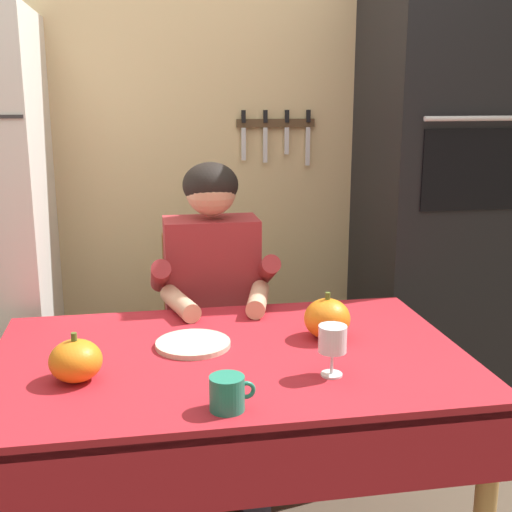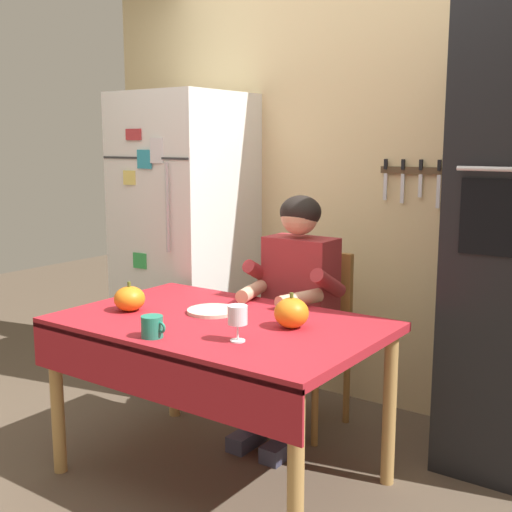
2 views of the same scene
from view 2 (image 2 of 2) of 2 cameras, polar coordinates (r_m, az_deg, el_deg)
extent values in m
plane|color=brown|center=(3.08, -4.30, -19.40)|extent=(10.00, 10.00, 0.00)
cube|color=#D1B784|center=(3.81, 9.20, 6.66)|extent=(3.70, 0.10, 2.60)
cube|color=#4C3823|center=(3.61, 13.52, 7.30)|extent=(0.36, 0.02, 0.04)
cube|color=silver|center=(3.67, 11.23, 5.96)|extent=(0.02, 0.01, 0.15)
cube|color=black|center=(3.66, 11.29, 7.88)|extent=(0.02, 0.01, 0.06)
cube|color=silver|center=(3.63, 12.68, 5.78)|extent=(0.02, 0.01, 0.16)
cube|color=black|center=(3.62, 12.74, 7.81)|extent=(0.02, 0.01, 0.06)
cube|color=silver|center=(3.59, 14.17, 5.97)|extent=(0.02, 0.01, 0.12)
cube|color=black|center=(3.58, 14.23, 7.73)|extent=(0.02, 0.01, 0.06)
cube|color=silver|center=(3.56, 15.65, 5.44)|extent=(0.02, 0.01, 0.17)
cube|color=black|center=(3.55, 15.75, 7.65)|extent=(0.02, 0.01, 0.06)
cube|color=white|center=(4.08, -6.15, 1.29)|extent=(0.68, 0.68, 1.80)
cylinder|color=silver|center=(3.66, -7.76, 4.22)|extent=(0.02, 0.02, 0.50)
cube|color=#333335|center=(3.79, -9.77, 8.44)|extent=(0.67, 0.01, 0.01)
cube|color=teal|center=(3.78, -9.75, 8.34)|extent=(0.11, 0.01, 0.11)
cube|color=#E5D666|center=(3.87, -11.00, 6.74)|extent=(0.09, 0.02, 0.08)
cube|color=green|center=(3.88, -10.13, -0.41)|extent=(0.10, 0.01, 0.09)
cube|color=silver|center=(3.71, -8.68, 9.11)|extent=(0.09, 0.02, 0.14)
cube|color=#B73338|center=(3.84, -10.67, 10.40)|extent=(0.12, 0.01, 0.06)
cube|color=black|center=(2.85, 21.43, 3.06)|extent=(0.42, 0.01, 0.32)
cylinder|color=tan|center=(3.17, -17.00, -11.92)|extent=(0.06, 0.06, 0.70)
cylinder|color=tan|center=(3.67, -7.23, -8.58)|extent=(0.06, 0.06, 0.70)
cylinder|color=tan|center=(2.38, 3.49, -19.22)|extent=(0.06, 0.06, 0.70)
cylinder|color=tan|center=(3.00, 11.59, -12.96)|extent=(0.06, 0.06, 0.70)
cube|color=#A81E28|center=(2.87, -3.21, -5.99)|extent=(1.40, 0.90, 0.04)
cube|color=#A81E28|center=(2.59, -9.41, -10.24)|extent=(1.40, 0.01, 0.20)
cube|color=#9E6B33|center=(3.49, 4.21, -8.05)|extent=(0.40, 0.40, 0.04)
cube|color=#9E6B33|center=(3.57, 5.76, -3.37)|extent=(0.36, 0.04, 0.48)
cylinder|color=#9E6B33|center=(3.52, 0.28, -11.76)|extent=(0.04, 0.04, 0.41)
cylinder|color=#9E6B33|center=(3.79, 3.28, -10.20)|extent=(0.04, 0.04, 0.41)
cylinder|color=#9E6B33|center=(3.35, 5.17, -12.95)|extent=(0.04, 0.04, 0.41)
cylinder|color=#9E6B33|center=(3.63, 7.92, -11.18)|extent=(0.04, 0.04, 0.41)
cube|color=#38384C|center=(3.39, -0.84, -15.70)|extent=(0.10, 0.22, 0.08)
cube|color=#38384C|center=(3.29, 2.10, -16.56)|extent=(0.10, 0.22, 0.08)
cylinder|color=#38384C|center=(3.36, -0.23, -12.42)|extent=(0.09, 0.09, 0.38)
cylinder|color=#38384C|center=(3.26, 2.71, -13.18)|extent=(0.09, 0.09, 0.38)
cube|color=#38384C|center=(3.39, 1.50, -7.39)|extent=(0.12, 0.40, 0.11)
cube|color=#38384C|center=(3.30, 4.12, -7.91)|extent=(0.12, 0.40, 0.11)
cube|color=#9E2D33|center=(3.37, 3.93, -2.42)|extent=(0.36, 0.20, 0.48)
cylinder|color=#9E2D33|center=(3.41, 0.45, -1.56)|extent=(0.07, 0.26, 0.18)
cylinder|color=#9E2D33|center=(3.20, 6.34, -2.37)|extent=(0.07, 0.26, 0.18)
cylinder|color=#D8A884|center=(3.25, -0.40, -3.11)|extent=(0.13, 0.27, 0.07)
cylinder|color=#D8A884|center=(3.10, 3.82, -3.78)|extent=(0.13, 0.27, 0.07)
sphere|color=#D8A884|center=(3.29, 3.82, 3.48)|extent=(0.19, 0.19, 0.19)
ellipsoid|color=black|center=(3.30, 3.92, 3.85)|extent=(0.21, 0.21, 0.17)
cylinder|color=#237F66|center=(2.64, -9.07, -6.12)|extent=(0.09, 0.09, 0.09)
torus|color=#237F66|center=(2.60, -8.31, -6.21)|extent=(0.05, 0.01, 0.05)
cylinder|color=white|center=(2.56, -1.61, -7.41)|extent=(0.06, 0.06, 0.01)
cylinder|color=white|center=(2.55, -1.61, -6.66)|extent=(0.01, 0.01, 0.06)
cylinder|color=white|center=(2.54, -1.62, -5.16)|extent=(0.08, 0.08, 0.07)
ellipsoid|color=orange|center=(3.06, -11.00, -3.68)|extent=(0.14, 0.14, 0.11)
cylinder|color=#4C6023|center=(3.04, -11.04, -2.43)|extent=(0.02, 0.02, 0.02)
ellipsoid|color=orange|center=(2.74, 3.12, -4.99)|extent=(0.15, 0.15, 0.13)
cylinder|color=#4C6023|center=(2.72, 3.13, -3.46)|extent=(0.02, 0.02, 0.02)
cylinder|color=beige|center=(2.99, -3.85, -4.82)|extent=(0.23, 0.23, 0.02)
camera|label=1|loc=(2.00, -46.56, 6.85)|focal=47.19mm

